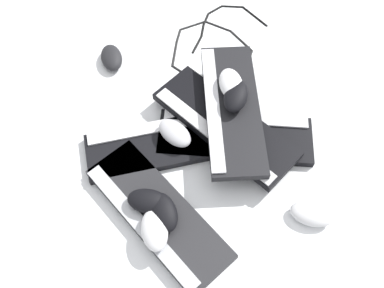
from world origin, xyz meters
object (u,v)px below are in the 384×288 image
Objects in this scene: keyboard_2 at (164,143)px; mouse_2 at (154,230)px; keyboard_4 at (231,108)px; mouse_7 at (148,201)px; mouse_4 at (236,96)px; keyboard_0 at (157,214)px; mouse_1 at (163,212)px; mouse_3 at (175,133)px; mouse_0 at (111,58)px; mouse_6 at (311,214)px; keyboard_3 at (224,125)px; mouse_5 at (231,84)px; keyboard_1 at (235,136)px.

mouse_2 is at bearing 2.83° from keyboard_2.
keyboard_4 reaches higher than mouse_7.
keyboard_4 is 4.16× the size of mouse_4.
mouse_1 is at bearing 69.91° from keyboard_0.
mouse_3 is (-0.23, 0.02, 0.04)m from keyboard_0.
mouse_0 and mouse_6 have the same top height.
keyboard_3 reaches higher than keyboard_0.
keyboard_2 is 1.02× the size of keyboard_4.
mouse_2 is 0.46m from mouse_5.
keyboard_4 is (-0.10, 0.18, 0.06)m from keyboard_2.
mouse_2 is at bearing -179.71° from mouse_0.
mouse_0 is 1.00× the size of mouse_1.
mouse_6 is at bearing 45.40° from keyboard_3.
keyboard_0 is 0.04m from mouse_1.
keyboard_0 is 3.86× the size of mouse_1.
mouse_6 is (-0.03, 0.40, 0.01)m from keyboard_0.
keyboard_2 is 4.23× the size of mouse_6.
mouse_1 is at bearing 7.73° from keyboard_2.
mouse_7 is (-0.07, -0.03, 0.00)m from mouse_2.
mouse_5 reaches higher than keyboard_3.
keyboard_1 is at bearing 53.83° from mouse_7.
mouse_2 and mouse_7 have the same top height.
mouse_0 is at bearing -156.85° from keyboard_0.
keyboard_0 is 0.97× the size of keyboard_3.
mouse_1 is 1.00× the size of mouse_5.
keyboard_1 is 0.08m from keyboard_4.
keyboard_4 is 4.16× the size of mouse_7.
mouse_4 is (-0.33, 0.16, 0.06)m from mouse_1.
mouse_4 is 1.00× the size of mouse_7.
mouse_5 reaches higher than keyboard_1.
mouse_4 is 0.38m from mouse_7.
mouse_5 is at bearing 174.72° from keyboard_3.
mouse_1 is at bearing -26.23° from keyboard_3.
keyboard_3 is 3.99× the size of mouse_7.
mouse_2 is 1.00× the size of mouse_7.
mouse_0 is (-0.24, -0.37, -0.02)m from keyboard_3.
mouse_1 is at bearing -24.52° from mouse_7.
mouse_0 is (-0.25, -0.41, 0.01)m from keyboard_1.
mouse_4 reaches higher than mouse_6.
mouse_6 is (0.47, 0.61, 0.00)m from mouse_0.
mouse_3 reaches higher than keyboard_3.
mouse_4 is at bearing 149.88° from keyboard_4.
keyboard_0 is 0.55m from mouse_0.
mouse_0 is (-0.51, -0.22, 0.01)m from keyboard_0.
mouse_3 is (-0.28, 0.02, 0.00)m from mouse_2.
mouse_2 is 0.08m from mouse_7.
mouse_1 is (0.32, -0.15, -0.02)m from keyboard_4.
mouse_6 is (0.19, 0.38, -0.03)m from mouse_3.
keyboard_1 is at bearing -58.21° from mouse_1.
keyboard_2 is 0.18m from keyboard_3.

